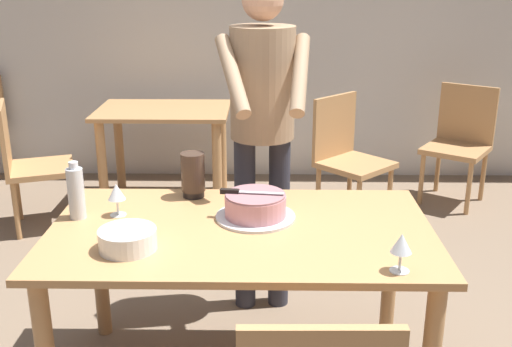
# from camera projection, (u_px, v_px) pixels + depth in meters

# --- Properties ---
(back_wall) EXTENTS (10.00, 0.12, 2.70)m
(back_wall) POSITION_uv_depth(u_px,v_px,m) (254.00, 19.00, 5.14)
(back_wall) COLOR silver
(back_wall) RESTS_ON ground_plane
(main_dining_table) EXTENTS (1.58, 0.92, 0.75)m
(main_dining_table) POSITION_uv_depth(u_px,v_px,m) (241.00, 251.00, 2.56)
(main_dining_table) COLOR tan
(main_dining_table) RESTS_ON ground_plane
(cake_on_platter) EXTENTS (0.34, 0.34, 0.11)m
(cake_on_platter) POSITION_uv_depth(u_px,v_px,m) (255.00, 207.00, 2.61)
(cake_on_platter) COLOR silver
(cake_on_platter) RESTS_ON main_dining_table
(cake_knife) EXTENTS (0.27, 0.05, 0.02)m
(cake_knife) POSITION_uv_depth(u_px,v_px,m) (239.00, 192.00, 2.60)
(cake_knife) COLOR silver
(cake_knife) RESTS_ON cake_on_platter
(plate_stack) EXTENTS (0.22, 0.22, 0.08)m
(plate_stack) POSITION_uv_depth(u_px,v_px,m) (128.00, 239.00, 2.33)
(plate_stack) COLOR white
(plate_stack) RESTS_ON main_dining_table
(wine_glass_near) EXTENTS (0.08, 0.08, 0.14)m
(wine_glass_near) POSITION_uv_depth(u_px,v_px,m) (401.00, 245.00, 2.14)
(wine_glass_near) COLOR silver
(wine_glass_near) RESTS_ON main_dining_table
(wine_glass_far) EXTENTS (0.08, 0.08, 0.14)m
(wine_glass_far) POSITION_uv_depth(u_px,v_px,m) (117.00, 193.00, 2.62)
(wine_glass_far) COLOR silver
(wine_glass_far) RESTS_ON main_dining_table
(water_bottle) EXTENTS (0.07, 0.07, 0.25)m
(water_bottle) POSITION_uv_depth(u_px,v_px,m) (76.00, 192.00, 2.59)
(water_bottle) COLOR silver
(water_bottle) RESTS_ON main_dining_table
(hurricane_lamp) EXTENTS (0.11, 0.11, 0.21)m
(hurricane_lamp) POSITION_uv_depth(u_px,v_px,m) (193.00, 175.00, 2.84)
(hurricane_lamp) COLOR black
(hurricane_lamp) RESTS_ON main_dining_table
(person_cutting_cake) EXTENTS (0.46, 0.57, 1.72)m
(person_cutting_cake) POSITION_uv_depth(u_px,v_px,m) (263.00, 113.00, 3.06)
(person_cutting_cake) COLOR #2D2D38
(person_cutting_cake) RESTS_ON ground_plane
(background_table) EXTENTS (1.00, 0.70, 0.74)m
(background_table) POSITION_uv_depth(u_px,v_px,m) (164.00, 129.00, 4.73)
(background_table) COLOR tan
(background_table) RESTS_ON ground_plane
(background_chair_0) EXTENTS (0.56, 0.56, 0.90)m
(background_chair_0) POSITION_uv_depth(u_px,v_px,m) (28.00, 161.00, 4.25)
(background_chair_0) COLOR tan
(background_chair_0) RESTS_ON ground_plane
(background_chair_1) EXTENTS (0.61, 0.61, 0.90)m
(background_chair_1) POSITION_uv_depth(u_px,v_px,m) (460.00, 140.00, 4.77)
(background_chair_1) COLOR tan
(background_chair_1) RESTS_ON ground_plane
(background_chair_2) EXTENTS (0.62, 0.62, 0.90)m
(background_chair_2) POSITION_uv_depth(u_px,v_px,m) (347.00, 154.00, 4.41)
(background_chair_2) COLOR tan
(background_chair_2) RESTS_ON ground_plane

